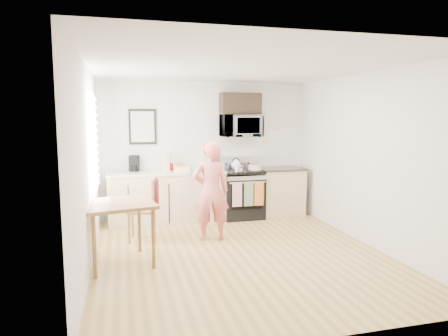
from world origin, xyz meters
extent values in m
plane|color=olive|center=(0.00, 0.00, 0.00)|extent=(4.60, 4.60, 0.00)
cube|color=beige|center=(0.00, 2.30, 1.30)|extent=(4.00, 0.04, 2.60)
cube|color=beige|center=(0.00, -2.30, 1.30)|extent=(4.00, 0.04, 2.60)
cube|color=beige|center=(-2.00, 0.00, 1.30)|extent=(0.04, 4.60, 2.60)
cube|color=beige|center=(2.00, 0.00, 1.30)|extent=(0.04, 4.60, 2.60)
cube|color=silver|center=(0.00, 0.00, 2.60)|extent=(4.00, 4.60, 0.04)
cube|color=silver|center=(-1.98, 0.80, 1.55)|extent=(0.02, 1.40, 1.50)
cube|color=white|center=(-1.97, 0.80, 1.55)|extent=(0.01, 1.30, 1.40)
cube|color=#D7B28A|center=(-0.80, 2.00, 0.45)|extent=(2.10, 0.60, 0.90)
cube|color=silver|center=(-0.80, 2.00, 0.92)|extent=(2.14, 0.64, 0.04)
cube|color=#D7B28A|center=(1.43, 2.00, 0.45)|extent=(0.84, 0.60, 0.90)
cube|color=black|center=(1.43, 2.00, 0.92)|extent=(0.88, 0.64, 0.04)
cube|color=black|center=(0.63, 1.97, 0.39)|extent=(0.76, 0.65, 0.77)
cube|color=black|center=(0.63, 1.66, 0.45)|extent=(0.61, 0.02, 0.45)
cube|color=#B5B6BA|center=(0.63, 1.66, 0.78)|extent=(0.74, 0.02, 0.14)
cylinder|color=#B5B6BA|center=(0.63, 1.61, 0.74)|extent=(0.68, 0.02, 0.02)
cube|color=black|center=(0.63, 1.97, 0.90)|extent=(0.76, 0.65, 0.04)
cube|color=#B5B6BA|center=(0.63, 2.25, 1.04)|extent=(0.76, 0.08, 0.24)
cube|color=silver|center=(0.43, 1.61, 0.52)|extent=(0.18, 0.02, 0.44)
cube|color=#617951|center=(0.65, 1.61, 0.52)|extent=(0.18, 0.02, 0.44)
cube|color=orange|center=(0.85, 1.61, 0.52)|extent=(0.18, 0.02, 0.44)
imported|color=#B5B6BA|center=(0.63, 2.08, 1.76)|extent=(0.76, 0.51, 0.42)
cube|color=black|center=(0.63, 2.12, 2.18)|extent=(0.76, 0.35, 0.40)
cube|color=black|center=(-1.20, 2.28, 1.75)|extent=(0.50, 0.03, 0.65)
cube|color=#9FA39A|center=(-1.20, 2.26, 1.75)|extent=(0.42, 0.01, 0.56)
cube|color=red|center=(0.05, 2.28, 1.30)|extent=(0.20, 0.02, 0.20)
imported|color=#E24A3E|center=(-0.25, 0.74, 0.78)|extent=(0.60, 0.42, 1.56)
cube|color=brown|center=(-1.65, 0.02, 0.80)|extent=(0.88, 0.88, 0.04)
cylinder|color=brown|center=(-1.93, -0.41, 0.39)|extent=(0.05, 0.05, 0.78)
cylinder|color=brown|center=(-1.22, -0.26, 0.39)|extent=(0.05, 0.05, 0.78)
cylinder|color=brown|center=(-2.08, 0.30, 0.39)|extent=(0.05, 0.05, 0.78)
cylinder|color=brown|center=(-1.37, 0.45, 0.39)|extent=(0.05, 0.05, 0.78)
cube|color=brown|center=(-1.31, 0.98, 0.48)|extent=(0.48, 0.48, 0.04)
cube|color=brown|center=(-1.11, 0.95, 0.73)|extent=(0.11, 0.41, 0.50)
cube|color=maroon|center=(-1.09, 0.94, 0.74)|extent=(0.12, 0.38, 0.41)
cylinder|color=brown|center=(-1.51, 0.83, 0.23)|extent=(0.03, 0.03, 0.45)
cylinder|color=brown|center=(-1.16, 0.78, 0.23)|extent=(0.03, 0.03, 0.45)
cylinder|color=brown|center=(-1.45, 1.18, 0.23)|extent=(0.03, 0.03, 0.45)
cylinder|color=brown|center=(-1.10, 1.12, 0.23)|extent=(0.03, 0.03, 0.45)
cube|color=brown|center=(0.15, 2.22, 1.05)|extent=(0.15, 0.17, 0.21)
cylinder|color=red|center=(-0.71, 2.16, 1.01)|extent=(0.10, 0.10, 0.13)
imported|color=white|center=(-0.56, 2.14, 0.97)|extent=(0.27, 0.27, 0.06)
cube|color=tan|center=(-0.81, 2.00, 1.08)|extent=(0.12, 0.12, 0.27)
cube|color=black|center=(-1.37, 2.19, 1.08)|extent=(0.20, 0.23, 0.29)
cylinder|color=black|center=(-1.37, 2.10, 1.01)|extent=(0.11, 0.11, 0.11)
cube|color=tan|center=(-0.53, 1.78, 1.00)|extent=(0.34, 0.25, 0.11)
cylinder|color=black|center=(0.83, 1.79, 0.93)|extent=(0.30, 0.30, 0.02)
cylinder|color=tan|center=(0.83, 1.79, 0.98)|extent=(0.25, 0.25, 0.08)
sphere|color=white|center=(0.53, 2.04, 1.02)|extent=(0.19, 0.19, 0.19)
cone|color=white|center=(0.53, 2.04, 1.12)|extent=(0.06, 0.06, 0.06)
torus|color=black|center=(0.53, 2.04, 1.08)|extent=(0.17, 0.02, 0.17)
cylinder|color=#B5B6BA|center=(0.52, 1.81, 0.97)|extent=(0.19, 0.19, 0.10)
cylinder|color=black|center=(0.53, 1.67, 1.01)|extent=(0.04, 0.17, 0.02)
camera|label=1|loc=(-1.56, -5.25, 1.92)|focal=32.00mm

